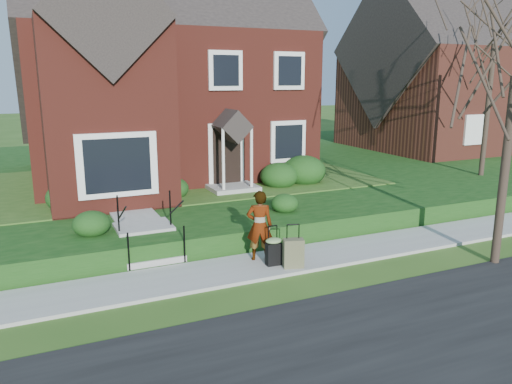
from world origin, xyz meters
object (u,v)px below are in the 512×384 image
front_steps (148,238)px  woman (259,226)px  suitcase_olive (293,253)px  suitcase_black (274,250)px

front_steps → woman: woman is taller
suitcase_olive → suitcase_black: bearing=155.8°
suitcase_olive → woman: bearing=139.6°
front_steps → suitcase_olive: bearing=-39.4°
woman → suitcase_black: (0.15, -0.47, -0.48)m
front_steps → suitcase_black: 3.21m
front_steps → woman: 2.85m
front_steps → suitcase_olive: 3.68m
front_steps → woman: size_ratio=1.18×
front_steps → suitcase_olive: front_steps is taller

